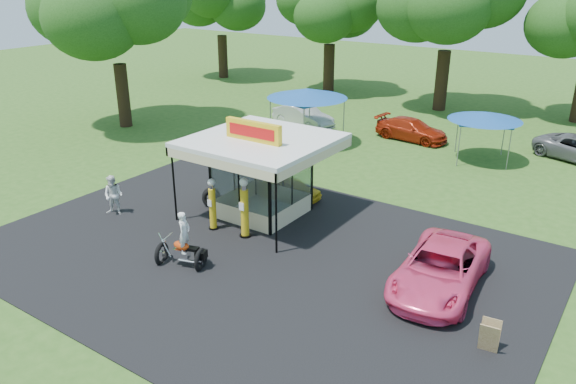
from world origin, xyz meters
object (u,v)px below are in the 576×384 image
kiosk_car (291,188)px  spectator_west (114,195)px  gas_station_kiosk (262,175)px  tent_west (307,94)px  bg_car_b (412,129)px  gas_pump_right (245,209)px  a_frame_sign (489,337)px  bg_car_a (303,116)px  tent_east (485,116)px  pink_sedan (440,269)px  gas_pump_left (212,205)px  motorcycle (183,245)px

kiosk_car → spectator_west: 7.75m
gas_station_kiosk → tent_west: gas_station_kiosk is taller
spectator_west → bg_car_b: bearing=48.9°
gas_pump_right → gas_station_kiosk: bearing=109.6°
gas_station_kiosk → a_frame_sign: (10.62, -3.88, -1.31)m
bg_car_a → bg_car_b: 7.15m
gas_station_kiosk → tent_east: (5.46, 12.45, 0.67)m
pink_sedan → bg_car_b: pink_sedan is taller
gas_pump_left → tent_west: bearing=105.4°
pink_sedan → kiosk_car: bearing=151.1°
motorcycle → a_frame_sign: size_ratio=2.31×
gas_pump_right → pink_sedan: (7.57, 0.63, -0.46)m
gas_pump_left → a_frame_sign: bearing=-7.9°
pink_sedan → tent_west: size_ratio=1.10×
kiosk_car → bg_car_a: (-6.22, 10.53, 0.25)m
bg_car_b → pink_sedan: bearing=-148.6°
gas_pump_left → pink_sedan: bearing=5.1°
tent_east → tent_west: bearing=-164.7°
gas_pump_left → a_frame_sign: 11.47m
pink_sedan → spectator_west: size_ratio=3.01×
spectator_west → motorcycle: bearing=-38.0°
pink_sedan → tent_east: 14.34m
gas_pump_right → spectator_west: gas_pump_right is taller
pink_sedan → tent_west: bearing=132.7°
bg_car_a → bg_car_b: bearing=-68.0°
pink_sedan → tent_east: size_ratio=1.34×
a_frame_sign → gas_station_kiosk: bearing=153.0°
spectator_west → tent_east: tent_east is taller
bg_car_b → tent_east: 5.22m
motorcycle → tent_east: bearing=56.8°
a_frame_sign → pink_sedan: pink_sedan is taller
spectator_west → bg_car_a: 16.32m
motorcycle → bg_car_a: (-6.64, 17.87, -0.12)m
tent_east → pink_sedan: bearing=-78.4°
gas_pump_left → tent_west: (-3.34, 12.13, 1.94)m
gas_station_kiosk → gas_pump_right: (0.76, -2.13, -0.60)m
kiosk_car → spectator_west: size_ratio=1.63×
bg_car_b → tent_east: (4.64, -1.55, 1.80)m
kiosk_car → spectator_west: bearing=138.0°
kiosk_car → bg_car_a: size_ratio=0.64×
gas_station_kiosk → motorcycle: gas_station_kiosk is taller
a_frame_sign → tent_west: size_ratio=0.20×
gas_pump_left → spectator_west: bearing=-164.4°
tent_east → a_frame_sign: bearing=-72.4°
gas_station_kiosk → bg_car_b: (0.81, 14.00, -1.13)m
gas_pump_left → bg_car_b: (1.54, 16.30, -0.39)m
a_frame_sign → kiosk_car: (-10.62, 6.08, 0.01)m
gas_pump_right → kiosk_car: size_ratio=0.88×
a_frame_sign → bg_car_b: 20.39m
motorcycle → tent_east: size_ratio=0.56×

